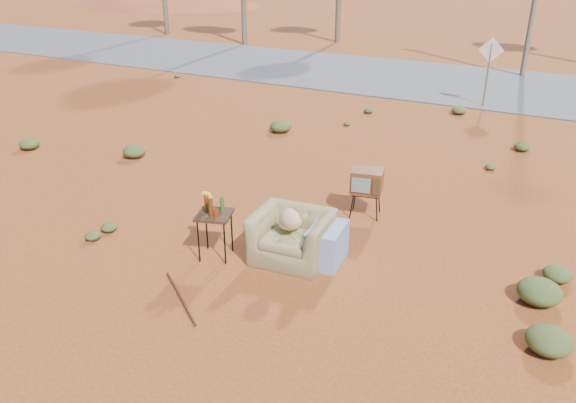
% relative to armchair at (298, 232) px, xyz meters
% --- Properties ---
extents(ground, '(140.00, 140.00, 0.00)m').
position_rel_armchair_xyz_m(ground, '(-0.62, -0.51, -0.51)').
color(ground, '#96421E').
rests_on(ground, ground).
extents(highway, '(140.00, 7.00, 0.04)m').
position_rel_armchair_xyz_m(highway, '(-0.62, 14.49, -0.49)').
color(highway, '#565659').
rests_on(highway, ground).
extents(dirt_mound, '(26.00, 18.00, 2.00)m').
position_rel_armchair_xyz_m(dirt_mound, '(-30.62, 33.49, -0.51)').
color(dirt_mound, '#9F4826').
rests_on(dirt_mound, ground).
extents(armchair, '(1.52, 1.06, 1.08)m').
position_rel_armchair_xyz_m(armchair, '(0.00, 0.00, 0.00)').
color(armchair, olive).
rests_on(armchair, ground).
extents(tv_unit, '(0.67, 0.58, 0.94)m').
position_rel_armchair_xyz_m(tv_unit, '(0.39, 2.08, 0.19)').
color(tv_unit, black).
rests_on(tv_unit, ground).
extents(side_table, '(0.70, 0.70, 1.11)m').
position_rel_armchair_xyz_m(side_table, '(-1.30, -0.56, 0.31)').
color(side_table, '#352113').
rests_on(side_table, ground).
extents(rusty_bar, '(1.23, 0.91, 0.04)m').
position_rel_armchair_xyz_m(rusty_bar, '(-1.00, -1.87, -0.49)').
color(rusty_bar, '#451F12').
rests_on(rusty_bar, ground).
extents(road_sign, '(0.78, 0.06, 2.19)m').
position_rel_armchair_xyz_m(road_sign, '(0.88, 11.49, 1.00)').
color(road_sign, brown).
rests_on(road_sign, ground).
extents(scrub_patch, '(17.49, 8.07, 0.33)m').
position_rel_armchair_xyz_m(scrub_patch, '(-1.44, 3.90, -0.37)').
color(scrub_patch, '#424D21').
rests_on(scrub_patch, ground).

